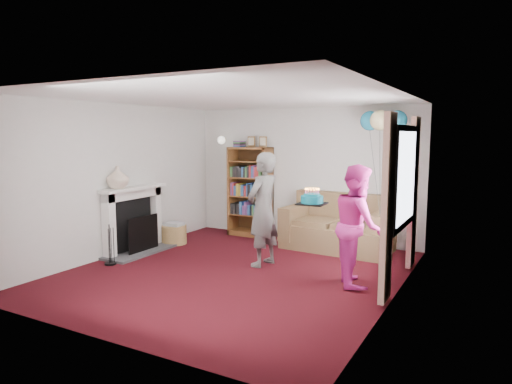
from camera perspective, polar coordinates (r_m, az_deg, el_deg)
The scene contains 16 objects.
ground at distance 6.75m, azimuth -2.62°, elevation -10.01°, with size 5.00×5.00×0.00m, color black.
wall_back at distance 8.72m, azimuth 5.94°, elevation 2.26°, with size 4.50×0.02×2.50m, color silver.
wall_left at distance 7.90m, azimuth -16.83°, elevation 1.48°, with size 0.02×5.00×2.50m, color silver.
wall_right at distance 5.66m, azimuth 17.24°, elevation -0.70°, with size 0.02×5.00×2.50m, color silver.
ceiling at distance 6.47m, azimuth -2.75°, elevation 11.71°, with size 4.50×5.00×0.01m, color white.
fireplace at distance 8.02m, azimuth -14.79°, elevation -3.70°, with size 0.55×1.80×1.12m.
window_bay at distance 6.26m, azimuth 17.84°, elevation -0.42°, with size 0.14×2.02×2.20m.
wall_sconce at distance 9.38m, azimuth -4.33°, elevation 6.49°, with size 0.16×0.23×0.16m.
bookcase at distance 9.02m, azimuth -0.65°, elevation 0.00°, with size 0.83×0.42×1.96m.
sofa at distance 8.15m, azimuth 10.25°, elevation -4.53°, with size 1.81×0.96×0.96m.
wicker_basket at distance 8.54m, azimuth -10.19°, elevation -5.18°, with size 0.45×0.45×0.40m.
person_striped at distance 6.91m, azimuth 0.88°, elevation -2.21°, with size 0.63×0.41×1.73m, color black.
person_magenta at distance 6.20m, azimuth 12.61°, elevation -4.04°, with size 0.78×0.61×1.61m, color #D62A95.
birthday_cake at distance 6.37m, azimuth 7.01°, elevation -0.94°, with size 0.37×0.37×0.22m.
balloons at distance 7.81m, azimuth 15.64°, elevation 8.58°, with size 0.76×0.76×1.70m.
mantel_vase at distance 7.69m, azimuth -16.90°, elevation 1.77°, with size 0.35×0.35×0.37m, color beige.
Camera 1 is at (3.36, -5.50, 2.00)m, focal length 32.00 mm.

